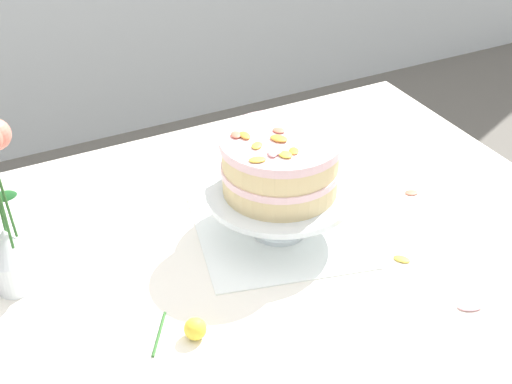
{
  "coord_description": "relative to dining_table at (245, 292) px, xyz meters",
  "views": [
    {
      "loc": [
        -0.5,
        -1.04,
        1.64
      ],
      "look_at": [
        0.04,
        0.01,
        0.86
      ],
      "focal_mm": 53.13,
      "sensor_mm": 36.0,
      "label": 1
    }
  ],
  "objects": [
    {
      "name": "cake_stand",
      "position": [
        0.1,
        0.04,
        0.17
      ],
      "size": [
        0.29,
        0.29,
        0.1
      ],
      "color": "silver",
      "rests_on": "linen_napkin"
    },
    {
      "name": "loose_petal_1",
      "position": [
        0.29,
        -0.31,
        0.09
      ],
      "size": [
        0.05,
        0.04,
        0.01
      ],
      "primitive_type": "ellipsoid",
      "rotation": [
        0.0,
        0.0,
        5.87
      ],
      "color": "pink",
      "rests_on": "dining_table"
    },
    {
      "name": "loose_petal_0",
      "position": [
        0.26,
        -0.15,
        0.09
      ],
      "size": [
        0.03,
        0.04,
        0.01
      ],
      "primitive_type": "ellipsoid",
      "rotation": [
        0.0,
        0.0,
        2.17
      ],
      "color": "yellow",
      "rests_on": "dining_table"
    },
    {
      "name": "loose_petal_3",
      "position": [
        0.42,
        0.03,
        0.09
      ],
      "size": [
        0.03,
        0.03,
        0.0
      ],
      "primitive_type": "ellipsoid",
      "rotation": [
        0.0,
        0.0,
        2.81
      ],
      "color": "#E56B51",
      "rests_on": "dining_table"
    },
    {
      "name": "layer_cake",
      "position": [
        0.1,
        0.04,
        0.25
      ],
      "size": [
        0.23,
        0.23,
        0.12
      ],
      "color": "beige",
      "rests_on": "cake_stand"
    },
    {
      "name": "loose_petal_2",
      "position": [
        0.07,
        0.25,
        0.09
      ],
      "size": [
        0.04,
        0.04,
        0.0
      ],
      "primitive_type": "ellipsoid",
      "rotation": [
        0.0,
        0.0,
        2.16
      ],
      "color": "orange",
      "rests_on": "dining_table"
    },
    {
      "name": "fallen_rose",
      "position": [
        -0.17,
        -0.16,
        0.11
      ],
      "size": [
        0.1,
        0.1,
        0.04
      ],
      "color": "#2D6028",
      "rests_on": "dining_table"
    },
    {
      "name": "linen_napkin",
      "position": [
        0.1,
        0.04,
        0.09
      ],
      "size": [
        0.39,
        0.39,
        0.0
      ],
      "primitive_type": "cube",
      "rotation": [
        0.0,
        0.0,
        -0.24
      ],
      "color": "white",
      "rests_on": "dining_table"
    },
    {
      "name": "dining_table",
      "position": [
        0.0,
        0.0,
        0.0
      ],
      "size": [
        1.4,
        1.0,
        0.74
      ],
      "color": "white",
      "rests_on": "ground"
    }
  ]
}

